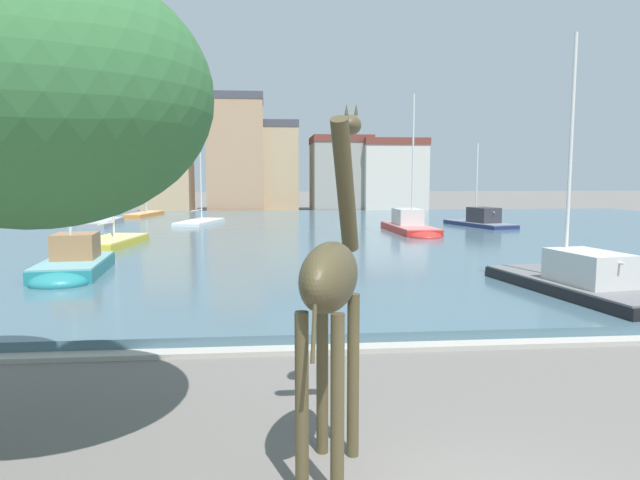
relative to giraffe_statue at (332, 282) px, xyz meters
The scene contains 16 objects.
harbor_water 31.36m from the giraffe_statue, 87.09° to the left, with size 76.29×50.98×0.36m, color #476675.
quay_edge_coping 6.29m from the giraffe_statue, 73.84° to the left, with size 76.29×0.50×0.12m, color #ADA89E.
giraffe_statue is the anchor object (origin of this frame).
sailboat_yellow 26.68m from the giraffe_statue, 110.15° to the left, with size 3.00×6.83×9.32m.
sailboat_navy 38.30m from the giraffe_statue, 66.50° to the left, with size 4.05×7.67×6.62m.
sailboat_teal 17.21m from the giraffe_statue, 119.01° to the left, with size 2.69×5.92×9.37m.
sailboat_grey 41.91m from the giraffe_statue, 109.01° to the left, with size 2.14×8.25×6.20m.
sailboat_white 40.05m from the giraffe_statue, 98.53° to the left, with size 3.76×7.33×6.44m.
sailboat_red 31.74m from the giraffe_statue, 73.56° to the left, with size 2.59×8.26×9.54m.
sailboat_orange 51.58m from the giraffe_statue, 103.89° to the left, with size 2.79×7.71×7.86m.
sailboat_black 13.93m from the giraffe_statue, 48.79° to the left, with size 3.47×8.63×8.72m.
townhouse_end_terrace 60.43m from the giraffe_statue, 101.24° to the left, with size 5.39×5.59×10.95m.
townhouse_wide_warehouse 60.79m from the giraffe_statue, 93.93° to the left, with size 6.43×6.60×13.43m.
townhouse_tall_gabled 62.34m from the giraffe_statue, 89.81° to the left, with size 5.75×6.91×10.56m.
townhouse_corner_house 61.24m from the giraffe_statue, 82.44° to the left, with size 6.86×7.80×8.77m.
townhouse_narrow_midrow 60.99m from the giraffe_statue, 76.82° to the left, with size 7.33×7.46×8.41m.
Camera 1 is at (-2.49, -5.89, 4.15)m, focal length 32.48 mm.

